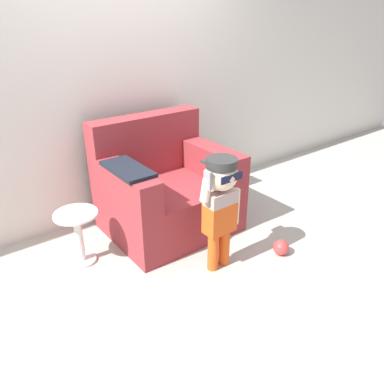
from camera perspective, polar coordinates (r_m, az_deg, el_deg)
The scene contains 6 objects.
ground_plane at distance 3.40m, azimuth -3.25°, elevation -6.73°, with size 10.00×10.00×0.00m, color #ADA89E.
wall_back at distance 3.55m, azimuth -10.93°, elevation 16.87°, with size 10.00×0.05×2.60m.
armchair at distance 3.40m, azimuth -4.07°, elevation 0.23°, with size 1.10×0.92×0.99m.
person_child at distance 2.73m, azimuth 4.39°, elevation -0.83°, with size 0.37×0.28×0.91m.
side_table at distance 3.07m, azimuth -16.92°, elevation -5.94°, with size 0.34×0.34×0.44m.
toy_ball at distance 3.22m, azimuth 13.42°, elevation -8.21°, with size 0.13×0.13×0.13m.
Camera 1 is at (-1.58, -2.39, 1.83)m, focal length 35.00 mm.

